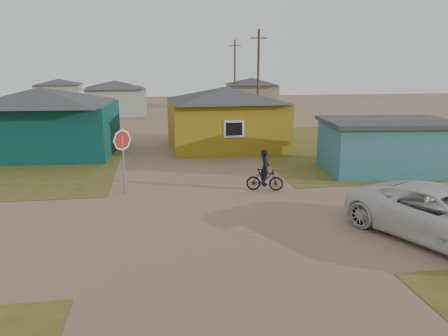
% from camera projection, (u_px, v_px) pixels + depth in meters
% --- Properties ---
extents(ground, '(120.00, 120.00, 0.00)m').
position_uv_depth(ground, '(219.00, 227.00, 14.56)').
color(ground, '#8F6C52').
extents(grass_ne, '(20.00, 18.00, 0.00)m').
position_uv_depth(grass_ne, '(397.00, 145.00, 29.18)').
color(grass_ne, brown).
rests_on(grass_ne, ground).
extents(house_teal, '(8.93, 7.08, 4.00)m').
position_uv_depth(house_teal, '(43.00, 120.00, 25.75)').
color(house_teal, '#0A3933').
rests_on(house_teal, ground).
extents(house_yellow, '(7.72, 6.76, 3.90)m').
position_uv_depth(house_yellow, '(226.00, 117.00, 27.91)').
color(house_yellow, olive).
rests_on(house_yellow, ground).
extents(shed_turquoise, '(6.71, 4.93, 2.60)m').
position_uv_depth(shed_turquoise, '(387.00, 145.00, 21.94)').
color(shed_turquoise, teal).
rests_on(shed_turquoise, ground).
extents(house_pale_west, '(7.04, 6.15, 3.60)m').
position_uv_depth(house_pale_west, '(115.00, 97.00, 45.86)').
color(house_pale_west, '#9BA890').
rests_on(house_pale_west, ground).
extents(house_beige_east, '(6.95, 6.05, 3.60)m').
position_uv_depth(house_beige_east, '(252.00, 92.00, 54.06)').
color(house_beige_east, gray).
rests_on(house_beige_east, ground).
extents(house_pale_north, '(6.28, 5.81, 3.40)m').
position_uv_depth(house_pale_north, '(60.00, 92.00, 56.19)').
color(house_pale_north, '#9BA890').
rests_on(house_pale_north, ground).
extents(utility_pole_near, '(1.40, 0.20, 8.00)m').
position_uv_depth(utility_pole_near, '(258.00, 78.00, 35.71)').
color(utility_pole_near, '#4A392C').
rests_on(utility_pole_near, ground).
extents(utility_pole_far, '(1.40, 0.20, 8.00)m').
position_uv_depth(utility_pole_far, '(235.00, 74.00, 51.23)').
color(utility_pole_far, '#4A392C').
rests_on(utility_pole_far, ground).
extents(stop_sign, '(0.85, 0.32, 2.72)m').
position_uv_depth(stop_sign, '(123.00, 147.00, 17.89)').
color(stop_sign, gray).
rests_on(stop_sign, ground).
extents(cyclist, '(1.65, 0.85, 1.79)m').
position_uv_depth(cyclist, '(265.00, 176.00, 18.62)').
color(cyclist, black).
rests_on(cyclist, ground).
extents(vehicle, '(4.92, 6.51, 1.64)m').
position_uv_depth(vehicle, '(444.00, 216.00, 13.26)').
color(vehicle, silver).
rests_on(vehicle, ground).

